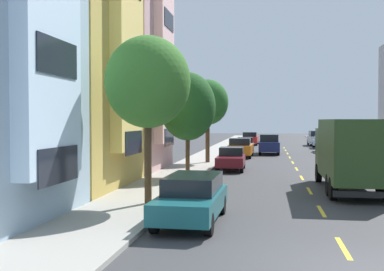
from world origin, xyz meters
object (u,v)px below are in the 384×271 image
Objects in this scene: parked_wagon_teal at (192,197)px; parked_pickup_red at (250,139)px; parked_hatchback_sky at (321,142)px; moving_navy_sedan at (269,144)px; street_tree_second at (188,107)px; street_tree_nearest at (148,82)px; delivery_box_truck at (350,150)px; parked_pickup_orange at (241,148)px; parked_hatchback_champagne at (337,148)px; parked_hatchback_burgundy at (231,159)px; parked_suv_white at (329,143)px; parked_suv_silver at (316,138)px; parked_hatchback_black at (245,145)px.

parked_pickup_red is (0.11, 48.26, 0.02)m from parked_wagon_teal.
moving_navy_sedan is (-6.07, -10.43, 0.23)m from parked_hatchback_sky.
parked_wagon_teal is at bearing -79.63° from street_tree_second.
street_tree_nearest is 1.08× the size of street_tree_second.
parked_pickup_red is (-6.03, 40.67, -1.07)m from delivery_box_truck.
parked_pickup_orange is (-8.56, -14.79, 0.07)m from parked_hatchback_sky.
parked_wagon_teal is (-8.65, -29.71, 0.05)m from parked_hatchback_champagne.
street_tree_nearest is at bearing -147.30° from delivery_box_truck.
parked_hatchback_sky is 27.25m from parked_hatchback_burgundy.
moving_navy_sedan is (2.43, -16.81, 0.16)m from parked_pickup_red.
parked_suv_white is 1.00× the size of parked_suv_silver.
parked_pickup_red is (-8.54, 18.55, 0.07)m from parked_hatchback_champagne.
parked_pickup_orange is at bearing -119.80° from moving_navy_sedan.
parked_hatchback_champagne is at bearing 73.76° from parked_wagon_teal.
parked_hatchback_burgundy is at bearing 89.88° from parked_wagon_teal.
parked_hatchback_champagne is at bearing 83.52° from delivery_box_truck.
street_tree_nearest is 1.19× the size of parked_pickup_orange.
parked_pickup_red reaches higher than parked_hatchback_sky.
street_tree_second is at bearing -113.77° from parked_hatchback_burgundy.
parked_pickup_orange is (2.11, 15.83, -3.24)m from street_tree_second.
moving_navy_sedan reaches higher than parked_pickup_red.
parked_pickup_orange is at bearing 85.14° from street_tree_nearest.
parked_pickup_red is at bearing 86.64° from street_tree_second.
parked_suv_silver is 1.01× the size of moving_navy_sedan.
parked_hatchback_champagne is 18.07m from parked_suv_silver.
parked_suv_white is (0.00, 5.56, 0.23)m from parked_hatchback_champagne.
parked_wagon_teal is 48.26m from parked_pickup_red.
parked_suv_white reaches higher than parked_wagon_teal.
street_tree_second is at bearing -109.22° from parked_hatchback_sky.
parked_wagon_teal is at bearing -106.24° from parked_hatchback_champagne.
street_tree_second is 11.90m from parked_wagon_teal.
moving_navy_sedan is (2.49, 4.35, 0.16)m from parked_pickup_orange.
parked_hatchback_champagne is at bearing -90.02° from parked_suv_white.
parked_suv_white and moving_navy_sedan have the same top height.
parked_suv_silver reaches higher than parked_wagon_teal.
parked_hatchback_black is 0.76× the size of parked_pickup_orange.
parked_pickup_orange reaches higher than parked_hatchback_black.
parked_pickup_red reaches higher than parked_hatchback_burgundy.
parked_hatchback_black is at bearing -122.57° from parked_suv_silver.
delivery_box_truck reaches higher than parked_suv_silver.
delivery_box_truck is 20.46m from parked_pickup_orange.
parked_hatchback_sky is at bearing 59.80° from moving_navy_sedan.
parked_pickup_orange is at bearing -90.17° from parked_pickup_red.
street_tree_nearest is 10.14m from delivery_box_truck.
delivery_box_truck is 40.28m from parked_suv_silver.
street_tree_nearest reaches higher than parked_suv_white.
street_tree_second is 1.24× the size of parked_wagon_teal.
delivery_box_truck is 1.65× the size of parked_suv_white.
parked_suv_silver is 22.40m from parked_pickup_orange.
parked_hatchback_black and parked_hatchback_champagne have the same top height.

